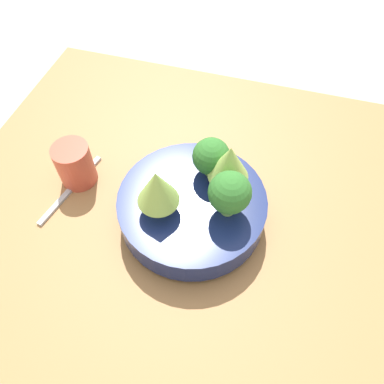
% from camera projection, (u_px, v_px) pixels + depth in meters
% --- Properties ---
extents(ground_plane, '(6.00, 6.00, 0.00)m').
position_uv_depth(ground_plane, '(168.00, 242.00, 0.72)').
color(ground_plane, '#ADA89E').
extents(table, '(0.93, 0.88, 0.05)m').
position_uv_depth(table, '(167.00, 236.00, 0.71)').
color(table, '#9E7042').
rests_on(table, ground_plane).
extents(bowl, '(0.26, 0.26, 0.06)m').
position_uv_depth(bowl, '(192.00, 207.00, 0.67)').
color(bowl, navy).
rests_on(bowl, table).
extents(romanesco_piece_near, '(0.07, 0.07, 0.10)m').
position_uv_depth(romanesco_piece_near, '(158.00, 187.00, 0.58)').
color(romanesco_piece_near, '#7AB256').
rests_on(romanesco_piece_near, bowl).
extents(broccoli_floret_back, '(0.07, 0.07, 0.09)m').
position_uv_depth(broccoli_floret_back, '(230.00, 193.00, 0.59)').
color(broccoli_floret_back, '#7AB256').
rests_on(broccoli_floret_back, bowl).
extents(broccoli_floret_left, '(0.07, 0.07, 0.08)m').
position_uv_depth(broccoli_floret_left, '(211.00, 157.00, 0.65)').
color(broccoli_floret_left, '#609347').
rests_on(broccoli_floret_left, bowl).
extents(romanesco_piece_far, '(0.07, 0.07, 0.10)m').
position_uv_depth(romanesco_piece_far, '(229.00, 163.00, 0.61)').
color(romanesco_piece_far, '#609347').
rests_on(romanesco_piece_far, bowl).
extents(cup, '(0.07, 0.07, 0.09)m').
position_uv_depth(cup, '(75.00, 164.00, 0.72)').
color(cup, '#C64C38').
rests_on(cup, table).
extents(fork, '(0.18, 0.05, 0.01)m').
position_uv_depth(fork, '(71.00, 189.00, 0.74)').
color(fork, '#B2B2B7').
rests_on(fork, table).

